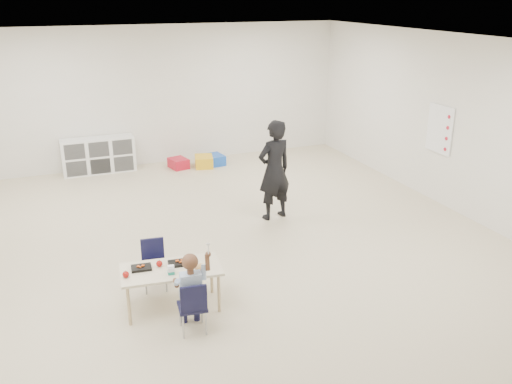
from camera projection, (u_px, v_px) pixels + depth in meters
name	position (u px, v px, depth m)	size (l,w,h in m)	color
room	(223.00, 155.00, 7.03)	(9.00, 9.02, 2.80)	beige
table	(172.00, 288.00, 6.10)	(1.16, 0.67, 0.51)	beige
chair_near	(192.00, 306.00, 5.67)	(0.29, 0.28, 0.61)	black
chair_far	(154.00, 266.00, 6.50)	(0.29, 0.28, 0.61)	black
child	(192.00, 291.00, 5.61)	(0.40, 0.40, 0.96)	#BCD8FF
lunch_tray_near	(178.00, 263.00, 6.10)	(0.22, 0.16, 0.03)	black
lunch_tray_far	(141.00, 268.00, 5.99)	(0.22, 0.16, 0.03)	black
milk_carton	(171.00, 270.00, 5.87)	(0.07, 0.07, 0.10)	white
bread_roll	(200.00, 267.00, 5.98)	(0.09, 0.09, 0.07)	tan
apple_near	(159.00, 264.00, 6.04)	(0.07, 0.07, 0.07)	#9C120E
apple_far	(126.00, 274.00, 5.81)	(0.07, 0.07, 0.07)	#9C120E
cubby_shelf	(99.00, 155.00, 10.71)	(1.40, 0.40, 0.70)	white
rules_poster	(440.00, 129.00, 8.97)	(0.02, 0.60, 0.80)	white
adult	(274.00, 170.00, 8.39)	(0.58, 0.38, 1.59)	black
bin_red	(179.00, 163.00, 11.05)	(0.32, 0.41, 0.20)	red
bin_yellow	(204.00, 161.00, 11.13)	(0.35, 0.46, 0.22)	gold
bin_blue	(215.00, 160.00, 11.27)	(0.33, 0.43, 0.21)	blue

